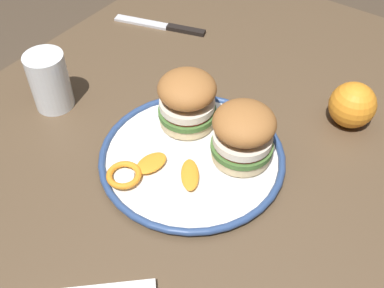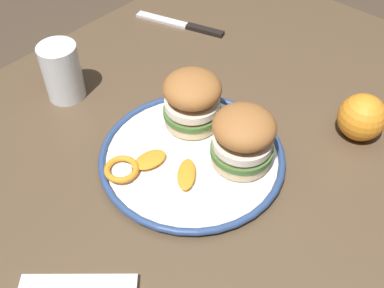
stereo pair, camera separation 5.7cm
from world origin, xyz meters
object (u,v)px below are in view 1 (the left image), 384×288
sandwich_half_right (242,135)px  whole_orange (352,105)px  drinking_glass (50,84)px  table_knife (166,27)px  dining_table (231,194)px  dinner_plate (192,157)px  sandwich_half_left (187,99)px

sandwich_half_right → whole_orange: bearing=-28.0°
drinking_glass → whole_orange: bearing=-59.6°
table_knife → dining_table: bearing=-126.4°
drinking_glass → dining_table: bearing=-77.4°
drinking_glass → sandwich_half_right: bearing=-78.5°
dinner_plate → drinking_glass: size_ratio=2.82×
dining_table → sandwich_half_right: sandwich_half_right is taller
dinner_plate → sandwich_half_right: size_ratio=2.41×
sandwich_half_left → whole_orange: sandwich_half_left is taller
dinner_plate → drinking_glass: drinking_glass is taller
dinner_plate → sandwich_half_right: bearing=-60.2°
whole_orange → table_knife: bearing=83.1°
dinner_plate → table_knife: 0.41m
whole_orange → drinking_glass: bearing=120.4°
dining_table → table_knife: size_ratio=5.47×
drinking_glass → table_knife: drinking_glass is taller
drinking_glass → table_knife: size_ratio=0.51×
dining_table → table_knife: bearing=53.6°
drinking_glass → whole_orange: 0.55m
dining_table → whole_orange: bearing=-31.1°
dinner_plate → sandwich_half_left: 0.10m
drinking_glass → dinner_plate: bearing=-83.3°
dinner_plate → sandwich_half_left: (0.06, 0.05, 0.06)m
dining_table → drinking_glass: 0.39m
whole_orange → dinner_plate: bearing=144.0°
sandwich_half_right → whole_orange: 0.23m
table_knife → sandwich_half_left: bearing=-135.4°
dining_table → drinking_glass: drinking_glass is taller
dinner_plate → sandwich_half_right: (0.04, -0.07, 0.06)m
sandwich_half_right → table_knife: 0.44m
dinner_plate → table_knife: (0.30, 0.29, -0.01)m
sandwich_half_left → whole_orange: (0.18, -0.23, -0.03)m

